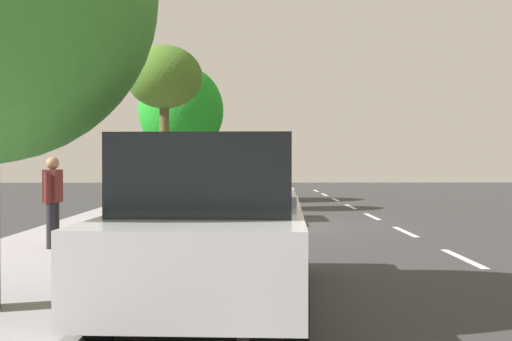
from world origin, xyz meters
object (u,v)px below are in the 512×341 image
at_px(parked_sedan_grey_nearest, 240,180).
at_px(street_tree_near_cyclist, 181,111).
at_px(street_tree_mid_block, 164,79).
at_px(cyclist_with_backpack, 217,175).
at_px(pedestrian_on_phone, 53,197).
at_px(parked_sedan_red_second, 232,194).
at_px(bicycle_at_curb, 222,195).
at_px(parked_pickup_silver_mid, 215,229).

distance_m(parked_sedan_grey_nearest, street_tree_near_cyclist, 6.16).
bearing_deg(parked_sedan_grey_nearest, street_tree_mid_block, 77.23).
height_order(cyclist_with_backpack, street_tree_near_cyclist, street_tree_near_cyclist).
bearing_deg(pedestrian_on_phone, cyclist_with_backpack, -98.78).
bearing_deg(parked_sedan_red_second, bicycle_at_curb, -85.15).
xyz_separation_m(street_tree_near_cyclist, pedestrian_on_phone, (0.66, 14.94, -2.62)).
relative_size(bicycle_at_curb, pedestrian_on_phone, 0.90).
relative_size(parked_sedan_red_second, street_tree_near_cyclist, 0.82).
relative_size(parked_pickup_silver_mid, street_tree_mid_block, 1.03).
xyz_separation_m(parked_pickup_silver_mid, bicycle_at_curb, (0.67, -17.40, -0.52)).
xyz_separation_m(parked_pickup_silver_mid, pedestrian_on_phone, (3.04, -3.93, 0.16)).
bearing_deg(cyclist_with_backpack, street_tree_mid_block, 70.27).
xyz_separation_m(bicycle_at_curb, cyclist_with_backpack, (0.22, -0.47, 0.73)).
distance_m(bicycle_at_curb, cyclist_with_backpack, 0.90).
bearing_deg(parked_pickup_silver_mid, street_tree_mid_block, -80.15).
distance_m(parked_pickup_silver_mid, street_tree_near_cyclist, 19.22).
relative_size(parked_sedan_red_second, bicycle_at_curb, 3.09).
height_order(parked_sedan_red_second, bicycle_at_curb, parked_sedan_red_second).
bearing_deg(bicycle_at_curb, street_tree_near_cyclist, -40.78).
height_order(parked_sedan_grey_nearest, street_tree_near_cyclist, street_tree_near_cyclist).
xyz_separation_m(parked_pickup_silver_mid, street_tree_near_cyclist, (2.38, -18.87, 2.78)).
bearing_deg(parked_pickup_silver_mid, pedestrian_on_phone, -52.25).
height_order(parked_sedan_red_second, street_tree_mid_block, street_tree_mid_block).
height_order(street_tree_mid_block, pedestrian_on_phone, street_tree_mid_block).
xyz_separation_m(parked_pickup_silver_mid, cyclist_with_backpack, (0.89, -17.87, 0.22)).
distance_m(street_tree_near_cyclist, pedestrian_on_phone, 15.19).
height_order(parked_sedan_grey_nearest, pedestrian_on_phone, pedestrian_on_phone).
bearing_deg(bicycle_at_curb, street_tree_mid_block, 65.18).
relative_size(parked_sedan_grey_nearest, street_tree_near_cyclist, 0.84).
bearing_deg(parked_sedan_grey_nearest, pedestrian_on_phone, 81.56).
bearing_deg(parked_pickup_silver_mid, street_tree_near_cyclist, -82.81).
xyz_separation_m(parked_sedan_grey_nearest, street_tree_mid_block, (2.28, 10.07, 3.57)).
height_order(parked_sedan_grey_nearest, cyclist_with_backpack, cyclist_with_backpack).
bearing_deg(bicycle_at_curb, parked_sedan_red_second, 94.85).
distance_m(bicycle_at_curb, street_tree_near_cyclist, 3.99).
bearing_deg(parked_sedan_grey_nearest, parked_sedan_red_second, 89.88).
height_order(parked_sedan_grey_nearest, bicycle_at_curb, parked_sedan_grey_nearest).
relative_size(parked_sedan_red_second, pedestrian_on_phone, 2.77).
relative_size(street_tree_near_cyclist, street_tree_mid_block, 1.02).
distance_m(parked_sedan_grey_nearest, cyclist_with_backpack, 5.98).
distance_m(parked_sedan_red_second, street_tree_near_cyclist, 8.75).
bearing_deg(parked_sedan_grey_nearest, cyclist_with_backpack, 82.37).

